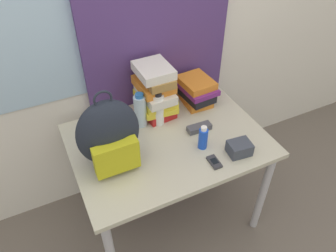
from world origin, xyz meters
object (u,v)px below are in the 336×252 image
at_px(camera_pouch, 239,148).
at_px(water_bottle, 140,110).
at_px(book_stack_left, 155,91).
at_px(backpack, 109,135).
at_px(sports_bottle, 158,109).
at_px(book_stack_center, 196,90).
at_px(cell_phone, 214,162).
at_px(sunscreen_bottle, 203,138).
at_px(sunglasses_case, 199,128).

bearing_deg(camera_pouch, water_bottle, 130.49).
bearing_deg(book_stack_left, backpack, -142.76).
relative_size(book_stack_left, sports_bottle, 1.51).
xyz_separation_m(water_bottle, camera_pouch, (0.40, -0.47, -0.07)).
relative_size(book_stack_left, book_stack_center, 1.22).
bearing_deg(cell_phone, book_stack_left, 101.06).
xyz_separation_m(water_bottle, sunscreen_bottle, (0.24, -0.34, -0.04)).
height_order(book_stack_center, camera_pouch, book_stack_center).
distance_m(book_stack_left, sunscreen_bottle, 0.44).
relative_size(sports_bottle, sunscreen_bottle, 1.53).
relative_size(cell_phone, sunglasses_case, 0.64).
bearing_deg(book_stack_left, cell_phone, -78.94).
xyz_separation_m(backpack, camera_pouch, (0.66, -0.25, -0.16)).
height_order(water_bottle, cell_phone, water_bottle).
height_order(sunglasses_case, camera_pouch, camera_pouch).
bearing_deg(water_bottle, sunglasses_case, -34.45).
height_order(book_stack_left, water_bottle, book_stack_left).
xyz_separation_m(book_stack_center, water_bottle, (-0.42, -0.07, 0.02)).
xyz_separation_m(book_stack_left, sunglasses_case, (0.17, -0.28, -0.15)).
relative_size(book_stack_left, cell_phone, 3.59).
relative_size(water_bottle, sports_bottle, 0.99).
relative_size(book_stack_left, sunglasses_case, 2.31).
xyz_separation_m(book_stack_center, sunscreen_bottle, (-0.18, -0.41, -0.02)).
xyz_separation_m(water_bottle, cell_phone, (0.24, -0.48, -0.10)).
bearing_deg(book_stack_left, sunglasses_case, -58.50).
xyz_separation_m(backpack, sunglasses_case, (0.56, 0.02, -0.18)).
bearing_deg(cell_phone, backpack, 152.86).
relative_size(backpack, camera_pouch, 3.41).
distance_m(sunscreen_bottle, cell_phone, 0.15).
height_order(sunscreen_bottle, camera_pouch, sunscreen_bottle).
bearing_deg(cell_phone, sunglasses_case, 77.38).
bearing_deg(camera_pouch, sports_bottle, 124.40).
relative_size(backpack, book_stack_left, 1.32).
bearing_deg(water_bottle, cell_phone, -63.64).
bearing_deg(book_stack_center, sunscreen_bottle, -113.76).
distance_m(sports_bottle, cell_phone, 0.48).
bearing_deg(sports_bottle, backpack, -152.21).
bearing_deg(backpack, book_stack_left, 37.24).
distance_m(sports_bottle, camera_pouch, 0.54).
bearing_deg(sports_bottle, book_stack_center, 17.72).
distance_m(water_bottle, sports_bottle, 0.11).
height_order(cell_phone, sunglasses_case, sunglasses_case).
bearing_deg(sports_bottle, sunglasses_case, -41.12).
distance_m(book_stack_center, cell_phone, 0.58).
bearing_deg(camera_pouch, sunscreen_bottle, 140.78).
relative_size(backpack, sunscreen_bottle, 3.05).
distance_m(backpack, book_stack_left, 0.49).
relative_size(book_stack_center, water_bottle, 1.24).
distance_m(backpack, water_bottle, 0.35).
relative_size(sunscreen_bottle, camera_pouch, 1.12).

